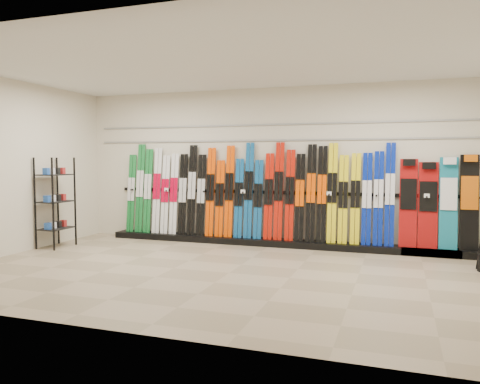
% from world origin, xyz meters
% --- Properties ---
extents(floor, '(8.00, 8.00, 0.00)m').
position_xyz_m(floor, '(0.00, 0.00, 0.00)').
color(floor, gray).
rests_on(floor, ground).
extents(back_wall, '(8.00, 0.00, 8.00)m').
position_xyz_m(back_wall, '(0.00, 2.50, 1.50)').
color(back_wall, beige).
rests_on(back_wall, floor).
extents(left_wall, '(0.00, 5.00, 5.00)m').
position_xyz_m(left_wall, '(-4.00, 0.00, 1.50)').
color(left_wall, beige).
rests_on(left_wall, floor).
extents(ceiling, '(8.00, 8.00, 0.00)m').
position_xyz_m(ceiling, '(0.00, 0.00, 3.00)').
color(ceiling, silver).
rests_on(ceiling, back_wall).
extents(ski_rack_base, '(8.00, 0.40, 0.12)m').
position_xyz_m(ski_rack_base, '(0.22, 2.28, 0.06)').
color(ski_rack_base, black).
rests_on(ski_rack_base, floor).
extents(skis, '(5.36, 0.23, 1.84)m').
position_xyz_m(skis, '(-0.44, 2.33, 0.97)').
color(skis, '#166F2D').
rests_on(skis, ski_rack_base).
extents(snowboards, '(1.26, 0.25, 1.60)m').
position_xyz_m(snowboards, '(2.93, 2.36, 0.89)').
color(snowboards, '#990C0C').
rests_on(snowboards, ski_rack_base).
extents(accessory_rack, '(0.40, 0.60, 1.67)m').
position_xyz_m(accessory_rack, '(-3.75, 0.85, 0.83)').
color(accessory_rack, black).
rests_on(accessory_rack, floor).
extents(slatwall_rail_0, '(7.60, 0.02, 0.03)m').
position_xyz_m(slatwall_rail_0, '(0.00, 2.48, 2.00)').
color(slatwall_rail_0, gray).
rests_on(slatwall_rail_0, back_wall).
extents(slatwall_rail_1, '(7.60, 0.02, 0.03)m').
position_xyz_m(slatwall_rail_1, '(0.00, 2.48, 2.30)').
color(slatwall_rail_1, gray).
rests_on(slatwall_rail_1, back_wall).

